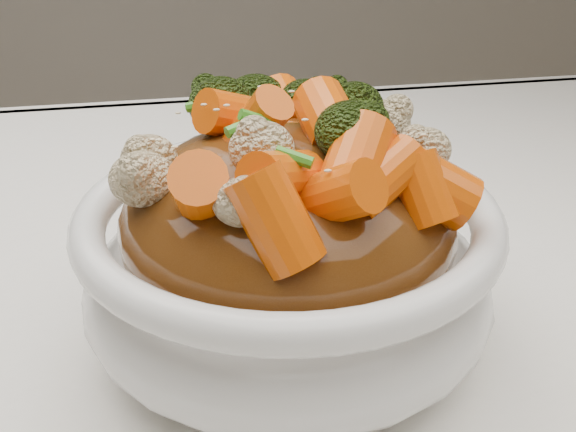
{
  "coord_description": "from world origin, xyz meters",
  "views": [
    {
      "loc": [
        -0.03,
        -0.34,
        0.98
      ],
      "look_at": [
        0.03,
        -0.04,
        0.82
      ],
      "focal_mm": 42.0,
      "sensor_mm": 36.0,
      "label": 1
    }
  ],
  "objects": [
    {
      "name": "tablecloth",
      "position": [
        0.0,
        0.0,
        0.73
      ],
      "size": [
        1.2,
        0.8,
        0.04
      ],
      "primitive_type": "cube",
      "color": "white",
      "rests_on": "dining_table"
    },
    {
      "name": "bowl",
      "position": [
        0.03,
        -0.04,
        0.79
      ],
      "size": [
        0.25,
        0.25,
        0.08
      ],
      "primitive_type": null,
      "rotation": [
        0.0,
        0.0,
        0.2
      ],
      "color": "white",
      "rests_on": "tablecloth"
    },
    {
      "name": "sauce_base",
      "position": [
        0.03,
        -0.04,
        0.82
      ],
      "size": [
        0.2,
        0.2,
        0.09
      ],
      "primitive_type": "ellipsoid",
      "rotation": [
        0.0,
        0.0,
        0.2
      ],
      "color": "#532C0E",
      "rests_on": "bowl"
    },
    {
      "name": "carrots",
      "position": [
        0.03,
        -0.04,
        0.88
      ],
      "size": [
        0.2,
        0.2,
        0.05
      ],
      "primitive_type": null,
      "rotation": [
        0.0,
        0.0,
        0.2
      ],
      "color": "#E15607",
      "rests_on": "sauce_base"
    },
    {
      "name": "broccoli",
      "position": [
        0.03,
        -0.04,
        0.88
      ],
      "size": [
        0.2,
        0.2,
        0.04
      ],
      "primitive_type": null,
      "rotation": [
        0.0,
        0.0,
        0.2
      ],
      "color": "black",
      "rests_on": "sauce_base"
    },
    {
      "name": "cauliflower",
      "position": [
        0.03,
        -0.04,
        0.88
      ],
      "size": [
        0.2,
        0.2,
        0.04
      ],
      "primitive_type": null,
      "rotation": [
        0.0,
        0.0,
        0.2
      ],
      "color": "beige",
      "rests_on": "sauce_base"
    },
    {
      "name": "scallions",
      "position": [
        0.03,
        -0.04,
        0.88
      ],
      "size": [
        0.15,
        0.15,
        0.02
      ],
      "primitive_type": null,
      "rotation": [
        0.0,
        0.0,
        0.2
      ],
      "color": "#39871F",
      "rests_on": "sauce_base"
    },
    {
      "name": "sesame_seeds",
      "position": [
        0.03,
        -0.04,
        0.88
      ],
      "size": [
        0.18,
        0.18,
        0.01
      ],
      "primitive_type": null,
      "rotation": [
        0.0,
        0.0,
        0.2
      ],
      "color": "beige",
      "rests_on": "sauce_base"
    }
  ]
}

